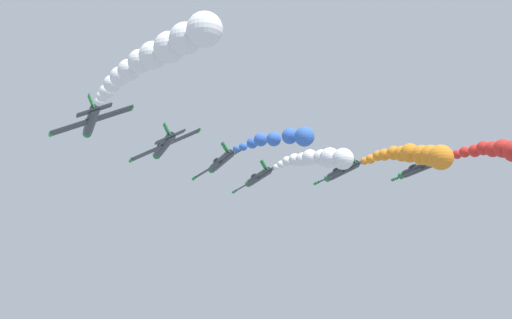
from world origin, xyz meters
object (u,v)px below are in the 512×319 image
object	(u,v)px
airplane_right_outer	(420,168)
airplane_trailing	(91,121)
airplane_lead	(259,177)
airplane_left_inner	(221,161)
airplane_left_outer	(164,145)
airplane_right_inner	(342,171)

from	to	relation	value
airplane_right_outer	airplane_trailing	xyz separation A→B (m)	(-44.17, -7.80, 0.84)
airplane_lead	airplane_left_inner	size ratio (longest dim) A/B	1.00
airplane_lead	airplane_left_inner	world-z (taller)	airplane_left_inner
airplane_left_inner	airplane_lead	bearing A→B (deg)	48.27
airplane_left_outer	airplane_trailing	bearing A→B (deg)	-139.82
airplane_left_inner	airplane_right_inner	size ratio (longest dim) A/B	1.00
airplane_left_outer	airplane_right_outer	world-z (taller)	airplane_left_outer
airplane_left_inner	airplane_trailing	size ratio (longest dim) A/B	1.00
airplane_lead	airplane_trailing	world-z (taller)	airplane_lead
airplane_lead	airplane_left_outer	world-z (taller)	airplane_lead
airplane_trailing	airplane_right_outer	bearing A→B (deg)	10.02
airplane_trailing	airplane_left_inner	bearing A→B (deg)	38.43
airplane_left_outer	airplane_right_outer	xyz separation A→B (m)	(34.75, -0.15, -0.66)
airplane_lead	airplane_right_outer	distance (m)	23.80
airplane_lead	airplane_trailing	bearing A→B (deg)	-138.24
airplane_lead	airplane_left_outer	distance (m)	22.76
airplane_right_outer	airplane_left_inner	bearing A→B (deg)	165.58
airplane_left_inner	airplane_left_outer	distance (m)	10.97
airplane_left_outer	airplane_right_inner	bearing A→B (deg)	13.17
airplane_trailing	airplane_left_outer	bearing A→B (deg)	40.18
airplane_right_outer	airplane_left_outer	bearing A→B (deg)	179.75
airplane_lead	airplane_trailing	distance (m)	35.07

